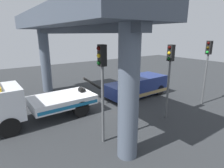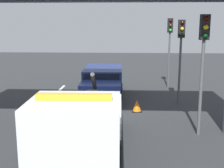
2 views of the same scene
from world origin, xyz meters
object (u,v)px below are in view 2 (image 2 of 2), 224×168
towed_van_green (103,83)px  traffic_light_near (170,38)px  tow_truck_white (82,123)px  traffic_light_mid (203,49)px  traffic_light_far (181,43)px  traffic_cone_orange (137,106)px

towed_van_green → traffic_light_near: traffic_light_near is taller
tow_truck_white → traffic_light_mid: bearing=119.3°
traffic_light_far → traffic_light_mid: traffic_light_mid is taller
traffic_cone_orange → tow_truck_white: bearing=-19.5°
traffic_light_near → traffic_cone_orange: 6.67m
traffic_light_far → traffic_cone_orange: 3.97m
towed_van_green → traffic_light_mid: (6.06, 4.13, 2.50)m
traffic_light_far → traffic_cone_orange: size_ratio=7.62×
traffic_light_near → traffic_light_mid: (8.50, 0.00, 0.01)m
tow_truck_white → traffic_light_far: size_ratio=1.67×
tow_truck_white → traffic_light_far: traffic_light_far is taller
traffic_light_mid → traffic_cone_orange: traffic_light_mid is taller
tow_truck_white → towed_van_green: bearing=-179.9°
towed_van_green → traffic_light_near: (-2.44, 4.13, 2.48)m
traffic_light_mid → traffic_cone_orange: size_ratio=7.87×
towed_van_green → traffic_light_mid: size_ratio=1.16×
traffic_light_near → towed_van_green: bearing=-59.4°
traffic_light_near → traffic_light_far: (4.00, 0.00, -0.09)m
tow_truck_white → traffic_light_far: 8.20m
tow_truck_white → traffic_light_near: size_ratio=1.62×
tow_truck_white → traffic_light_mid: (-2.31, 4.11, 2.07)m
traffic_cone_orange → traffic_light_mid: bearing=37.0°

